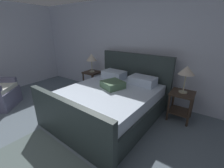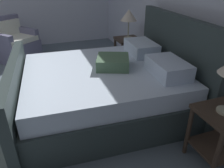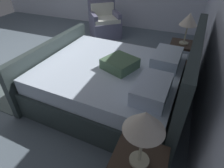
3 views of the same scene
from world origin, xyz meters
The scene contains 6 objects.
wall_back centered at (0.00, 3.36, 1.26)m, with size 6.21×0.12×2.52m, color silver.
bed centered at (0.39, 2.12, 0.35)m, with size 1.99×2.27×1.23m.
nightstand_right centered at (1.64, 2.83, 0.40)m, with size 0.44×0.44×0.60m.
nightstand_left centered at (-0.87, 2.97, 0.40)m, with size 0.44×0.44×0.60m.
table_lamp_left centered at (-0.87, 2.97, 1.01)m, with size 0.30×0.30×0.53m.
armchair centered at (-2.09, 0.88, 0.35)m, with size 1.02×1.02×0.90m.
Camera 2 is at (2.80, 1.34, 1.71)m, focal length 34.49 mm.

